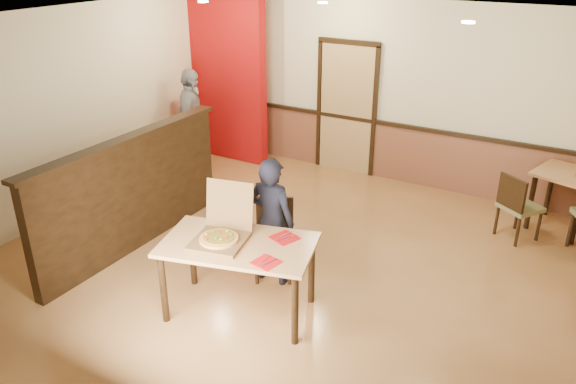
# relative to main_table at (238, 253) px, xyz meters

# --- Properties ---
(floor) EXTENTS (7.00, 7.00, 0.00)m
(floor) POSITION_rel_main_table_xyz_m (0.07, 0.71, -0.70)
(floor) COLOR #C1854B
(floor) RESTS_ON ground
(ceiling) EXTENTS (7.00, 7.00, 0.00)m
(ceiling) POSITION_rel_main_table_xyz_m (0.07, 0.71, 2.10)
(ceiling) COLOR black
(ceiling) RESTS_ON wall_back
(wall_back) EXTENTS (7.00, 0.00, 7.00)m
(wall_back) POSITION_rel_main_table_xyz_m (0.07, 4.21, 0.70)
(wall_back) COLOR beige
(wall_back) RESTS_ON floor
(wall_left) EXTENTS (0.00, 7.00, 7.00)m
(wall_left) POSITION_rel_main_table_xyz_m (-3.43, 0.71, 0.70)
(wall_left) COLOR beige
(wall_left) RESTS_ON floor
(wainscot_back) EXTENTS (7.00, 0.04, 0.90)m
(wainscot_back) POSITION_rel_main_table_xyz_m (0.07, 4.18, -0.25)
(wainscot_back) COLOR brown
(wainscot_back) RESTS_ON floor
(chair_rail_back) EXTENTS (7.00, 0.06, 0.06)m
(chair_rail_back) POSITION_rel_main_table_xyz_m (0.07, 4.16, 0.22)
(chair_rail_back) COLOR black
(chair_rail_back) RESTS_ON wall_back
(back_door) EXTENTS (0.90, 0.06, 2.10)m
(back_door) POSITION_rel_main_table_xyz_m (-0.73, 4.17, 0.35)
(back_door) COLOR tan
(back_door) RESTS_ON wall_back
(booth_partition) EXTENTS (0.20, 3.10, 1.44)m
(booth_partition) POSITION_rel_main_table_xyz_m (-1.93, 0.51, 0.03)
(booth_partition) COLOR black
(booth_partition) RESTS_ON floor
(red_accent_panel) EXTENTS (1.60, 0.20, 2.78)m
(red_accent_panel) POSITION_rel_main_table_xyz_m (-2.83, 3.71, 0.70)
(red_accent_panel) COLOR #A10B0C
(red_accent_panel) RESTS_ON floor
(spot_a) EXTENTS (0.14, 0.14, 0.02)m
(spot_a) POSITION_rel_main_table_xyz_m (-2.23, 2.51, 2.08)
(spot_a) COLOR #F5EBAB
(spot_a) RESTS_ON ceiling
(spot_b) EXTENTS (0.14, 0.14, 0.02)m
(spot_b) POSITION_rel_main_table_xyz_m (-0.73, 3.21, 2.08)
(spot_b) COLOR #F5EBAB
(spot_b) RESTS_ON ceiling
(spot_c) EXTENTS (0.14, 0.14, 0.02)m
(spot_c) POSITION_rel_main_table_xyz_m (1.47, 2.21, 2.08)
(spot_c) COLOR #F5EBAB
(spot_c) RESTS_ON ceiling
(main_table) EXTENTS (1.69, 1.23, 0.81)m
(main_table) POSITION_rel_main_table_xyz_m (0.00, 0.00, 0.00)
(main_table) COLOR tan
(main_table) RESTS_ON floor
(diner_chair) EXTENTS (0.60, 0.60, 0.90)m
(diner_chair) POSITION_rel_main_table_xyz_m (-0.08, 0.82, -0.21)
(diner_chair) COLOR olive
(diner_chair) RESTS_ON floor
(side_chair_left) EXTENTS (0.61, 0.61, 0.89)m
(side_chair_left) POSITION_rel_main_table_xyz_m (2.18, 3.07, -0.22)
(side_chair_left) COLOR olive
(side_chair_left) RESTS_ON floor
(side_table) EXTENTS (0.94, 0.94, 0.81)m
(side_table) POSITION_rel_main_table_xyz_m (2.67, 3.67, -0.07)
(side_table) COLOR tan
(side_table) RESTS_ON floor
(diner) EXTENTS (0.56, 0.38, 1.48)m
(diner) POSITION_rel_main_table_xyz_m (-0.03, 0.69, 0.04)
(diner) COLOR black
(diner) RESTS_ON floor
(passerby) EXTENTS (0.79, 1.09, 1.71)m
(passerby) POSITION_rel_main_table_xyz_m (-2.89, 2.87, 0.15)
(passerby) COLOR #98979F
(passerby) RESTS_ON floor
(pizza_box) EXTENTS (0.63, 0.70, 0.54)m
(pizza_box) POSITION_rel_main_table_xyz_m (-0.17, -0.04, 0.18)
(pizza_box) COLOR brown
(pizza_box) RESTS_ON main_table
(pizza) EXTENTS (0.51, 0.51, 0.03)m
(pizza) POSITION_rel_main_table_xyz_m (-0.16, -0.09, 0.16)
(pizza) COLOR #FAB15B
(pizza) RESTS_ON pizza_box
(napkin_near) EXTENTS (0.27, 0.27, 0.01)m
(napkin_near) POSITION_rel_main_table_xyz_m (0.44, -0.17, 0.11)
(napkin_near) COLOR red
(napkin_near) RESTS_ON main_table
(napkin_far) EXTENTS (0.31, 0.31, 0.01)m
(napkin_far) POSITION_rel_main_table_xyz_m (0.35, 0.32, 0.11)
(napkin_far) COLOR red
(napkin_far) RESTS_ON main_table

